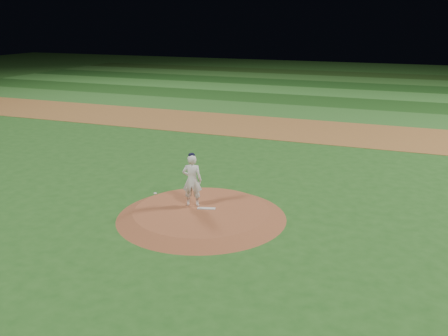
% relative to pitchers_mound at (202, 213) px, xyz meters
% --- Properties ---
extents(ground, '(120.00, 120.00, 0.00)m').
position_rel_pitchers_mound_xyz_m(ground, '(0.00, 0.00, -0.12)').
color(ground, '#21521A').
rests_on(ground, ground).
extents(infield_dirt_band, '(70.00, 6.00, 0.02)m').
position_rel_pitchers_mound_xyz_m(infield_dirt_band, '(0.00, 14.00, -0.12)').
color(infield_dirt_band, brown).
rests_on(infield_dirt_band, ground).
extents(outfield_stripe_0, '(70.00, 5.00, 0.02)m').
position_rel_pitchers_mound_xyz_m(outfield_stripe_0, '(0.00, 19.50, -0.12)').
color(outfield_stripe_0, '#2B6424').
rests_on(outfield_stripe_0, ground).
extents(outfield_stripe_1, '(70.00, 5.00, 0.02)m').
position_rel_pitchers_mound_xyz_m(outfield_stripe_1, '(0.00, 24.50, -0.12)').
color(outfield_stripe_1, '#1A4516').
rests_on(outfield_stripe_1, ground).
extents(outfield_stripe_2, '(70.00, 5.00, 0.02)m').
position_rel_pitchers_mound_xyz_m(outfield_stripe_2, '(0.00, 29.50, -0.12)').
color(outfield_stripe_2, '#31742A').
rests_on(outfield_stripe_2, ground).
extents(outfield_stripe_3, '(70.00, 5.00, 0.02)m').
position_rel_pitchers_mound_xyz_m(outfield_stripe_3, '(0.00, 34.50, -0.12)').
color(outfield_stripe_3, '#194616').
rests_on(outfield_stripe_3, ground).
extents(outfield_stripe_4, '(70.00, 5.00, 0.02)m').
position_rel_pitchers_mound_xyz_m(outfield_stripe_4, '(0.00, 39.50, -0.12)').
color(outfield_stripe_4, '#2F6825').
rests_on(outfield_stripe_4, ground).
extents(outfield_stripe_5, '(70.00, 5.00, 0.02)m').
position_rel_pitchers_mound_xyz_m(outfield_stripe_5, '(0.00, 44.50, -0.12)').
color(outfield_stripe_5, '#1E4014').
rests_on(outfield_stripe_5, ground).
extents(pitchers_mound, '(5.50, 5.50, 0.25)m').
position_rel_pitchers_mound_xyz_m(pitchers_mound, '(0.00, 0.00, 0.00)').
color(pitchers_mound, brown).
rests_on(pitchers_mound, ground).
extents(pitching_rubber, '(0.61, 0.30, 0.03)m').
position_rel_pitchers_mound_xyz_m(pitching_rubber, '(0.12, 0.14, 0.14)').
color(pitching_rubber, silver).
rests_on(pitching_rubber, pitchers_mound).
extents(rosin_bag, '(0.12, 0.12, 0.07)m').
position_rel_pitchers_mound_xyz_m(rosin_bag, '(-2.12, 0.76, 0.16)').
color(rosin_bag, silver).
rests_on(rosin_bag, pitchers_mound).
extents(pitcher_on_mound, '(0.73, 0.58, 1.81)m').
position_rel_pitchers_mound_xyz_m(pitcher_on_mound, '(-0.44, 0.25, 1.01)').
color(pitcher_on_mound, white).
rests_on(pitcher_on_mound, pitchers_mound).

